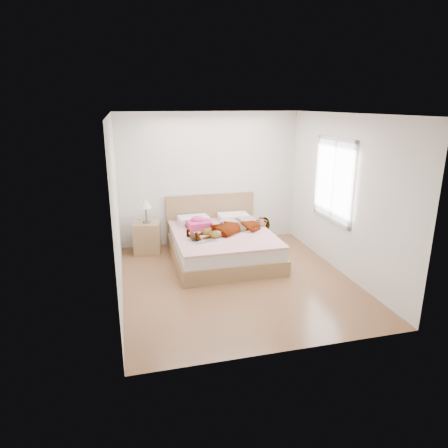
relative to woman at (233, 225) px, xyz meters
name	(u,v)px	position (x,y,z in m)	size (l,w,h in m)	color
ground	(237,280)	(-0.20, -0.97, -0.63)	(4.00, 4.00, 0.00)	#522D19
woman	(233,225)	(0.00, 0.00, 0.00)	(0.64, 1.71, 0.23)	white
hair	(197,224)	(-0.57, 0.45, -0.07)	(0.48, 0.58, 0.09)	black
phone	(201,217)	(-0.50, 0.40, 0.08)	(0.05, 0.10, 0.01)	silver
room_shell	(334,180)	(1.58, -0.67, 0.87)	(4.00, 4.00, 4.00)	white
bed	(222,243)	(-0.20, 0.06, -0.35)	(1.80, 2.08, 1.00)	olive
towel	(199,224)	(-0.57, 0.33, -0.03)	(0.46, 0.39, 0.22)	#D93B67
magazine	(203,240)	(-0.63, -0.36, -0.11)	(0.51, 0.41, 0.03)	white
coffee_mug	(219,234)	(-0.31, -0.24, -0.06)	(0.14, 0.10, 0.10)	silver
plush_toy	(194,236)	(-0.77, -0.31, -0.05)	(0.19, 0.25, 0.13)	black
nightstand	(147,235)	(-1.50, 0.67, -0.28)	(0.55, 0.51, 1.05)	olive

